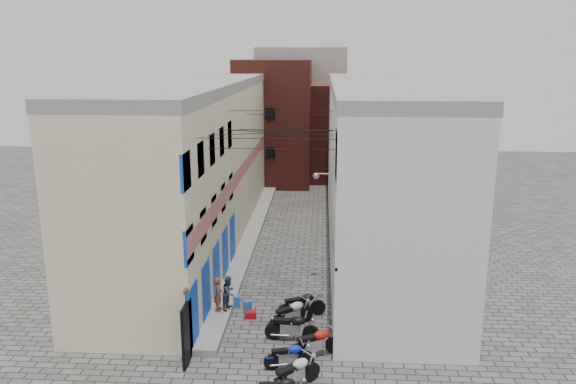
% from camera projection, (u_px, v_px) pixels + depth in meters
% --- Properties ---
extents(ground, '(90.00, 90.00, 0.00)m').
position_uv_depth(ground, '(262.00, 359.00, 19.71)').
color(ground, '#504D4B').
rests_on(ground, ground).
extents(plinth, '(0.90, 26.00, 0.25)m').
position_uv_depth(plinth, '(251.00, 237.00, 32.41)').
color(plinth, gray).
rests_on(plinth, ground).
extents(building_left, '(5.10, 27.00, 9.00)m').
position_uv_depth(building_left, '(198.00, 163.00, 31.49)').
color(building_left, beige).
rests_on(building_left, ground).
extents(building_right, '(5.94, 26.00, 9.00)m').
position_uv_depth(building_right, '(376.00, 164.00, 30.93)').
color(building_right, silver).
rests_on(building_right, ground).
extents(building_far_brick_left, '(6.00, 6.00, 10.00)m').
position_uv_depth(building_far_brick_left, '(274.00, 122.00, 45.78)').
color(building_far_brick_left, maroon).
rests_on(building_far_brick_left, ground).
extents(building_far_brick_right, '(5.00, 6.00, 8.00)m').
position_uv_depth(building_far_brick_right, '(334.00, 132.00, 47.65)').
color(building_far_brick_right, maroon).
rests_on(building_far_brick_right, ground).
extents(building_far_concrete, '(8.00, 5.00, 11.00)m').
position_uv_depth(building_far_concrete, '(301.00, 110.00, 51.35)').
color(building_far_concrete, gray).
rests_on(building_far_concrete, ground).
extents(far_shopfront, '(2.00, 0.30, 2.40)m').
position_uv_depth(far_shopfront, '(296.00, 175.00, 43.85)').
color(far_shopfront, black).
rests_on(far_shopfront, ground).
extents(overhead_wires, '(5.80, 13.02, 1.32)m').
position_uv_depth(overhead_wires, '(278.00, 129.00, 25.42)').
color(overhead_wires, black).
rests_on(overhead_wires, ground).
extents(motorcycle_b, '(1.93, 1.85, 1.18)m').
position_uv_depth(motorcycle_b, '(295.00, 372.00, 17.82)').
color(motorcycle_b, silver).
rests_on(motorcycle_b, ground).
extents(motorcycle_c, '(1.83, 0.95, 1.01)m').
position_uv_depth(motorcycle_c, '(289.00, 354.00, 19.02)').
color(motorcycle_c, '#0C1EB9').
rests_on(motorcycle_c, ground).
extents(motorcycle_d, '(2.12, 1.51, 1.19)m').
position_uv_depth(motorcycle_d, '(316.00, 341.00, 19.71)').
color(motorcycle_d, '#BA140D').
rests_on(motorcycle_d, ground).
extents(motorcycle_e, '(2.11, 0.81, 1.19)m').
position_uv_depth(motorcycle_e, '(292.00, 326.00, 20.83)').
color(motorcycle_e, black).
rests_on(motorcycle_e, ground).
extents(motorcycle_f, '(2.01, 1.75, 1.18)m').
position_uv_depth(motorcycle_f, '(292.00, 312.00, 21.93)').
color(motorcycle_f, silver).
rests_on(motorcycle_f, ground).
extents(motorcycle_g, '(2.13, 1.30, 1.18)m').
position_uv_depth(motorcycle_g, '(302.00, 303.00, 22.71)').
color(motorcycle_g, black).
rests_on(motorcycle_g, ground).
extents(person_a, '(0.45, 0.59, 1.44)m').
position_uv_depth(person_a, '(218.00, 294.00, 22.69)').
color(person_a, brown).
rests_on(person_a, plinth).
extents(person_b, '(0.73, 0.83, 1.42)m').
position_uv_depth(person_b, '(229.00, 293.00, 22.86)').
color(person_b, '#333E4D').
rests_on(person_b, plinth).
extents(water_jug_near, '(0.43, 0.43, 0.56)m').
position_uv_depth(water_jug_near, '(248.00, 307.00, 23.13)').
color(water_jug_near, blue).
rests_on(water_jug_near, ground).
extents(water_jug_far, '(0.38, 0.38, 0.47)m').
position_uv_depth(water_jug_far, '(236.00, 301.00, 23.74)').
color(water_jug_far, blue).
rests_on(water_jug_far, ground).
extents(red_crate, '(0.46, 0.35, 0.28)m').
position_uv_depth(red_crate, '(250.00, 315.00, 22.74)').
color(red_crate, '#A70B14').
rests_on(red_crate, ground).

